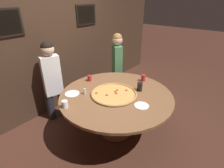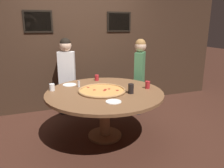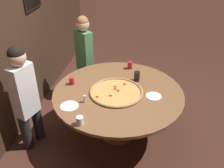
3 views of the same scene
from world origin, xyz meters
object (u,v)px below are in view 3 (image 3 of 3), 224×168
Objects in this scene: white_plate_near_front at (69,106)px; condiment_shaker at (85,99)px; dining_table at (118,99)px; drink_cup_near_right at (137,76)px; diner_side_right at (24,93)px; white_plate_left_side at (154,96)px; drink_cup_centre_back at (72,81)px; diner_centre_back at (84,53)px; drink_cup_near_left at (130,65)px; giant_pizza at (116,92)px; drink_cup_beside_pizza at (80,121)px.

white_plate_near_front is 0.21m from condiment_shaker.
dining_table is 0.51m from condiment_shaker.
drink_cup_near_right is at bearing -45.05° from white_plate_near_front.
white_plate_left_side is at bearing 119.90° from diner_side_right.
drink_cup_centre_back reaches higher than white_plate_left_side.
diner_side_right is 1.38m from diner_centre_back.
diner_side_right is at bearing 130.77° from drink_cup_near_left.
giant_pizza is 1.17m from diner_side_right.
diner_side_right is at bearing 108.06° from dining_table.
giant_pizza is 0.75m from drink_cup_beside_pizza.
drink_cup_near_left is 0.56× the size of white_plate_left_side.
diner_centre_back is (0.62, 0.94, 0.01)m from drink_cup_near_right.
drink_cup_near_right is at bearing 135.34° from diner_side_right.
white_plate_left_side is 1.55m from diner_centre_back.
condiment_shaker is 0.77m from diner_side_right.
white_plate_near_front is (-0.50, -0.13, -0.05)m from drink_cup_centre_back.
white_plate_left_side is at bearing -90.29° from giant_pizza.
condiment_shaker is (-0.98, 0.45, -0.01)m from drink_cup_near_left.
condiment_shaker is at bearing 155.25° from drink_cup_near_left.
giant_pizza is 6.20× the size of drink_cup_near_left.
drink_cup_centre_back is at bearing 23.56° from drink_cup_beside_pizza.
drink_cup_beside_pizza is 0.37m from white_plate_near_front.
drink_cup_near_right is 0.38m from drink_cup_near_left.
drink_cup_beside_pizza is (-0.72, 0.31, 0.17)m from dining_table.
giant_pizza is at bearing 147.61° from dining_table.
diner_centre_back reaches higher than drink_cup_near_left.
dining_table is 12.35× the size of drink_cup_near_right.
diner_side_right is at bearing 117.27° from drink_cup_near_right.
condiment_shaker is at bearing -37.16° from diner_centre_back.
drink_cup_beside_pizza is at bearing -156.44° from drink_cup_centre_back.
dining_table is 0.13m from giant_pizza.
drink_cup_centre_back is 0.65m from diner_side_right.
drink_cup_centre_back reaches higher than condiment_shaker.
white_plate_left_side is (-0.03, -0.47, 0.12)m from dining_table.
condiment_shaker is at bearing 129.30° from dining_table.
drink_cup_beside_pizza is 0.42m from condiment_shaker.
dining_table is at bearing 173.31° from drink_cup_near_left.
drink_cup_near_left is at bearing -24.75° from condiment_shaker.
diner_centre_back is (0.95, 0.72, 0.19)m from dining_table.
white_plate_near_front is at bearing 126.42° from condiment_shaker.
drink_cup_beside_pizza reaches higher than drink_cup_centre_back.
drink_cup_centre_back is (0.11, 0.64, 0.04)m from giant_pizza.
white_plate_left_side reaches higher than dining_table.
condiment_shaker is at bearing 8.17° from drink_cup_beside_pizza.
drink_cup_near_right reaches higher than white_plate_near_front.
diner_centre_back is at bearing 3.98° from drink_cup_centre_back.
white_plate_left_side is at bearing -72.13° from condiment_shaker.
drink_cup_near_right is 0.63× the size of white_plate_near_front.
drink_cup_near_left is 1.60m from diner_side_right.
drink_cup_beside_pizza is 0.07× the size of diner_side_right.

